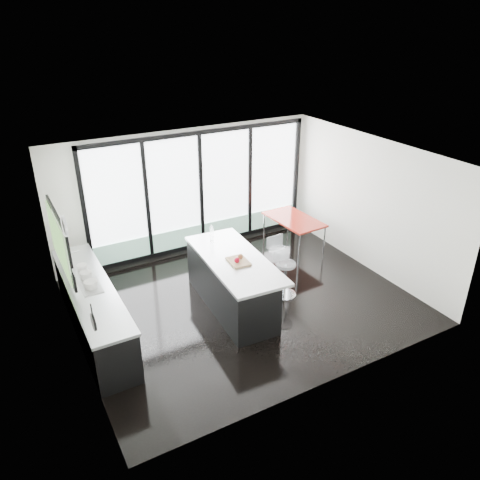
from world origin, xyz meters
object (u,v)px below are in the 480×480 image
bar_stool_far (279,267)px  bar_stool_near (285,279)px  red_table (293,234)px  island (231,282)px

bar_stool_far → bar_stool_near: bearing=-109.9°
bar_stool_near → red_table: red_table is taller
island → bar_stool_near: size_ratio=3.49×
island → bar_stool_far: (1.21, 0.24, -0.12)m
island → red_table: island is taller
bar_stool_far → red_table: size_ratio=0.55×
island → bar_stool_far: size_ratio=3.21×
bar_stool_far → red_table: bearing=42.3°
island → red_table: (2.36, 1.38, -0.12)m
island → red_table: 2.73m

